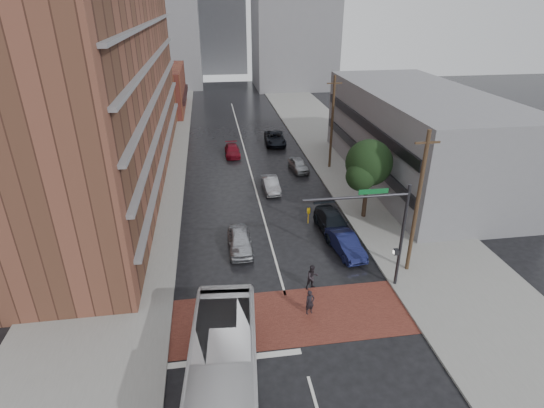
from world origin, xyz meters
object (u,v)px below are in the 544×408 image
object	(u,v)px
car_travel_a	(240,241)
transit_bus	(222,401)
pedestrian_a	(310,302)
car_travel_c	(232,151)
car_parked_near	(346,244)
suv_travel	(275,138)
pedestrian_b	(312,277)
car_travel_b	(271,185)
car_parked_mid	(333,223)
car_parked_far	(298,165)

from	to	relation	value
car_travel_a	transit_bus	bearing A→B (deg)	-97.50
pedestrian_a	car_travel_c	bearing A→B (deg)	78.45
pedestrian_a	car_parked_near	distance (m)	7.46
suv_travel	car_parked_near	world-z (taller)	suv_travel
pedestrian_b	car_travel_a	bearing A→B (deg)	112.32
car_travel_c	car_parked_near	distance (m)	23.86
pedestrian_a	car_travel_b	xyz separation A→B (m)	(0.30, 18.08, -0.13)
pedestrian_a	car_travel_b	size ratio (longest dim) A/B	0.40
car_travel_c	car_parked_near	xyz separation A→B (m)	(6.86, -22.85, 0.12)
pedestrian_a	car_travel_a	bearing A→B (deg)	97.60
pedestrian_b	suv_travel	distance (m)	30.47
car_travel_c	car_travel_a	bearing A→B (deg)	-92.79
transit_bus	car_travel_c	size ratio (longest dim) A/B	3.02
suv_travel	pedestrian_a	bearing A→B (deg)	-92.08
car_parked_mid	pedestrian_a	bearing A→B (deg)	-115.92
pedestrian_a	suv_travel	bearing A→B (deg)	67.83
pedestrian_b	car_parked_far	distance (m)	20.92
transit_bus	car_travel_a	distance (m)	14.78
pedestrian_b	car_parked_near	size ratio (longest dim) A/B	0.39
pedestrian_b	transit_bus	bearing A→B (deg)	-139.56
car_travel_a	car_travel_b	bearing A→B (deg)	69.54
car_travel_c	car_parked_far	size ratio (longest dim) A/B	1.08
pedestrian_b	car_travel_c	xyz separation A→B (m)	(-3.45, 26.69, -0.24)
car_travel_b	suv_travel	world-z (taller)	suv_travel
pedestrian_a	car_parked_mid	bearing A→B (deg)	49.59
car_parked_near	pedestrian_b	bearing A→B (deg)	-139.77
car_parked_near	car_parked_far	size ratio (longest dim) A/B	1.13
suv_travel	pedestrian_b	bearing A→B (deg)	-91.14
pedestrian_a	car_travel_c	xyz separation A→B (m)	(-2.73, 29.06, -0.19)
car_travel_b	car_travel_a	bearing A→B (deg)	-112.02
pedestrian_b	suv_travel	size ratio (longest dim) A/B	0.32
transit_bus	car_parked_far	world-z (taller)	transit_bus
pedestrian_a	transit_bus	bearing A→B (deg)	-145.03
car_parked_far	pedestrian_a	bearing A→B (deg)	-105.81
car_parked_mid	car_parked_far	distance (m)	13.65
car_travel_b	suv_travel	distance (m)	14.92
suv_travel	car_parked_mid	world-z (taller)	car_parked_mid
car_travel_a	car_travel_b	xyz separation A→B (m)	(3.83, 10.35, -0.07)
transit_bus	car_parked_mid	distance (m)	18.86
transit_bus	car_travel_b	xyz separation A→B (m)	(5.71, 24.98, -1.11)
car_travel_c	car_parked_far	bearing A→B (deg)	-42.21
pedestrian_a	car_parked_mid	size ratio (longest dim) A/B	0.30
car_parked_mid	transit_bus	bearing A→B (deg)	-122.67
pedestrian_a	car_parked_far	world-z (taller)	pedestrian_a
pedestrian_a	car_travel_a	world-z (taller)	pedestrian_a
car_travel_c	transit_bus	bearing A→B (deg)	-94.91
car_parked_mid	pedestrian_b	bearing A→B (deg)	-118.04
pedestrian_b	car_travel_b	size ratio (longest dim) A/B	0.42
pedestrian_b	car_parked_far	xyz separation A→B (m)	(3.35, 20.65, -0.19)
pedestrian_b	car_travel_a	distance (m)	6.84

